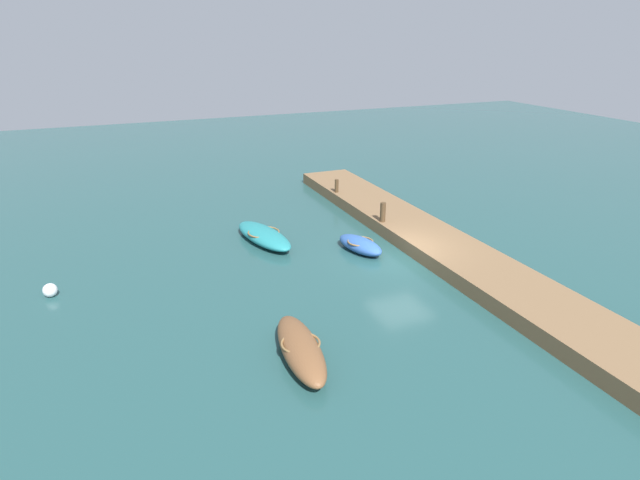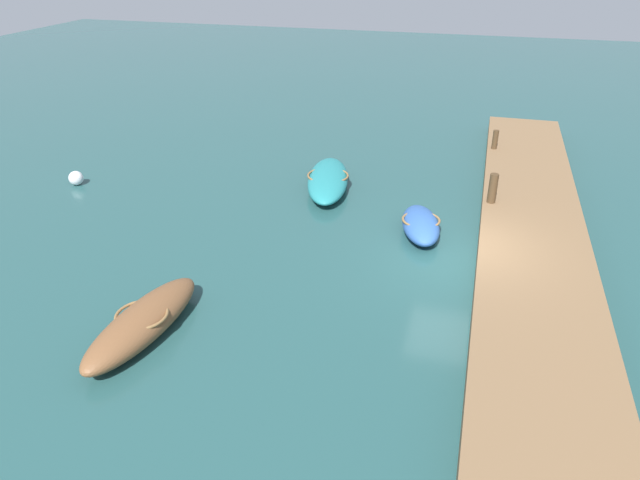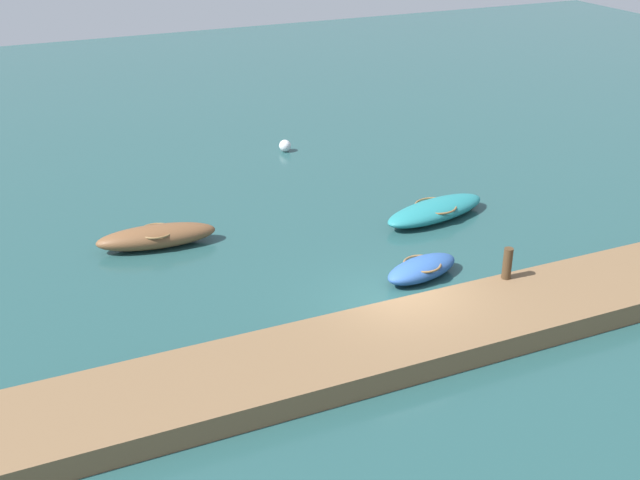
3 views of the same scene
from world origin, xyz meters
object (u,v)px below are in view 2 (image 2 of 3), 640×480
object	(u,v)px
rowboat_brown	(143,322)
mooring_post_mid_west	(495,140)
rowboat_teal	(328,180)
mooring_post_west	(493,188)
marker_buoy	(76,178)
dinghy_blue	(421,225)

from	to	relation	value
rowboat_brown	mooring_post_mid_west	distance (m)	15.57
rowboat_teal	mooring_post_west	world-z (taller)	mooring_post_west
mooring_post_west	mooring_post_mid_west	world-z (taller)	mooring_post_west
mooring_post_mid_west	marker_buoy	xyz separation A→B (m)	(-6.38, 14.46, -0.73)
rowboat_teal	mooring_post_west	bearing A→B (deg)	-113.22
rowboat_brown	mooring_post_west	size ratio (longest dim) A/B	4.21
dinghy_blue	mooring_post_mid_west	distance (m)	7.24
dinghy_blue	mooring_post_mid_west	xyz separation A→B (m)	(6.93, -1.97, 0.67)
rowboat_brown	marker_buoy	size ratio (longest dim) A/B	7.67
marker_buoy	dinghy_blue	bearing A→B (deg)	-92.53
rowboat_teal	rowboat_brown	world-z (taller)	rowboat_brown
rowboat_teal	mooring_post_mid_west	bearing A→B (deg)	-64.85
dinghy_blue	rowboat_brown	distance (m)	8.66
dinghy_blue	mooring_post_west	xyz separation A→B (m)	(1.58, -1.97, 0.77)
mooring_post_west	marker_buoy	bearing A→B (deg)	94.07
rowboat_teal	marker_buoy	distance (m)	9.12
mooring_post_west	rowboat_teal	bearing A→B (deg)	78.68
mooring_post_mid_west	rowboat_teal	bearing A→B (deg)	127.06
dinghy_blue	mooring_post_mid_west	size ratio (longest dim) A/B	3.77
marker_buoy	mooring_post_west	bearing A→B (deg)	-85.93
mooring_post_west	marker_buoy	distance (m)	14.52
rowboat_teal	dinghy_blue	xyz separation A→B (m)	(-2.70, -3.63, -0.01)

